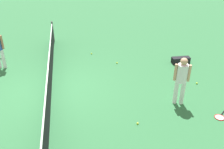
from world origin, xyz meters
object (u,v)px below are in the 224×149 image
tennis_ball_by_net (138,123)px  tennis_ball_midcourt (197,83)px  tennis_racket_near_player (220,117)px  equipment_bag (180,60)px  player_near_side (182,77)px  tennis_ball_baseline (91,54)px  tennis_ball_near_player (117,63)px

tennis_ball_by_net → tennis_ball_midcourt: bearing=-57.5°
tennis_racket_near_player → equipment_bag: (3.77, -0.32, 0.13)m
tennis_ball_by_net → equipment_bag: (3.62, -2.96, 0.11)m
player_near_side → tennis_ball_by_net: (-0.81, 1.64, -0.98)m
tennis_ball_baseline → tennis_ball_by_net: bearing=-171.2°
player_near_side → tennis_racket_near_player: 1.71m
tennis_ball_midcourt → equipment_bag: equipment_bag is taller
equipment_bag → tennis_racket_near_player: bearing=175.2°
equipment_bag → tennis_ball_by_net: bearing=140.8°
tennis_ball_by_net → player_near_side: bearing=-63.7°
player_near_side → tennis_ball_near_player: bearing=23.8°
player_near_side → tennis_ball_by_net: 2.07m
tennis_racket_near_player → tennis_ball_baseline: 6.44m
tennis_ball_by_net → tennis_ball_near_player: bearing=-2.7°
tennis_racket_near_player → equipment_bag: bearing=-4.8°
player_near_side → tennis_ball_midcourt: player_near_side is taller
tennis_racket_near_player → tennis_ball_baseline: (5.43, 3.46, 0.02)m
tennis_ball_baseline → tennis_ball_near_player: bearing=-139.7°
tennis_ball_near_player → tennis_ball_by_net: 4.09m
equipment_bag → tennis_ball_midcourt: bearing=177.1°
player_near_side → tennis_racket_near_player: bearing=-133.8°
tennis_ball_baseline → player_near_side: bearing=-151.2°
tennis_ball_by_net → equipment_bag: equipment_bag is taller
tennis_racket_near_player → tennis_ball_midcourt: tennis_ball_midcourt is taller
player_near_side → tennis_ball_midcourt: (1.02, -1.23, -0.98)m
tennis_racket_near_player → equipment_bag: 3.79m
tennis_ball_midcourt → equipment_bag: size_ratio=0.08×
player_near_side → tennis_ball_baseline: player_near_side is taller
tennis_ball_baseline → tennis_racket_near_player: bearing=-147.5°
tennis_ball_by_net → tennis_racket_near_player: bearing=-93.3°
player_near_side → tennis_ball_near_player: (3.28, 1.45, -0.98)m
player_near_side → tennis_ball_near_player: 3.71m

